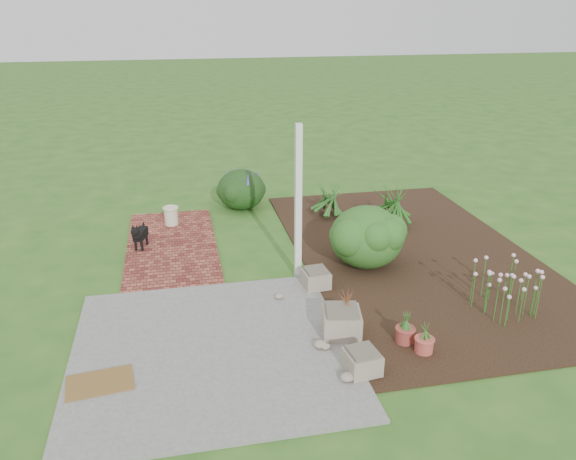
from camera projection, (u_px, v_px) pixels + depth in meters
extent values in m
plane|color=#28581B|center=(281.00, 280.00, 9.02)|extent=(80.00, 80.00, 0.00)
cube|color=slate|center=(211.00, 349.00, 7.19)|extent=(3.50, 3.50, 0.04)
cube|color=maroon|center=(172.00, 245.00, 10.28)|extent=(1.60, 3.50, 0.04)
cube|color=black|center=(414.00, 254.00, 9.94)|extent=(4.00, 7.00, 0.03)
cube|color=white|center=(298.00, 204.00, 8.70)|extent=(0.10, 0.10, 2.50)
cube|color=gray|center=(362.00, 362.00, 6.68)|extent=(0.43, 0.43, 0.26)
cube|color=gray|center=(342.00, 323.00, 7.43)|extent=(0.58, 0.58, 0.33)
cube|color=#787159|center=(316.00, 279.00, 8.70)|extent=(0.42, 0.42, 0.26)
cube|color=brown|center=(100.00, 383.00, 6.50)|extent=(0.81, 0.57, 0.02)
cube|color=black|center=(140.00, 234.00, 10.04)|extent=(0.27, 0.40, 0.16)
cylinder|color=black|center=(136.00, 246.00, 9.99)|extent=(0.05, 0.05, 0.18)
cylinder|color=black|center=(142.00, 246.00, 9.98)|extent=(0.05, 0.05, 0.18)
cylinder|color=black|center=(141.00, 240.00, 10.24)|extent=(0.05, 0.05, 0.18)
cylinder|color=black|center=(147.00, 240.00, 10.23)|extent=(0.05, 0.05, 0.18)
sphere|color=black|center=(135.00, 232.00, 9.78)|extent=(0.15, 0.15, 0.15)
cone|color=black|center=(143.00, 224.00, 10.18)|extent=(0.09, 0.13, 0.14)
cylinder|color=beige|center=(171.00, 216.00, 11.14)|extent=(0.35, 0.35, 0.36)
ellipsoid|color=#16370B|center=(367.00, 235.00, 9.34)|extent=(1.51, 1.51, 1.04)
cylinder|color=#9B4B34|center=(346.00, 322.00, 7.54)|extent=(0.33, 0.33, 0.25)
cylinder|color=#B5483D|center=(424.00, 345.00, 7.09)|extent=(0.25, 0.25, 0.19)
cylinder|color=brown|center=(405.00, 335.00, 7.30)|extent=(0.25, 0.25, 0.21)
ellipsoid|color=black|center=(241.00, 188.00, 12.09)|extent=(1.09, 1.09, 0.87)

